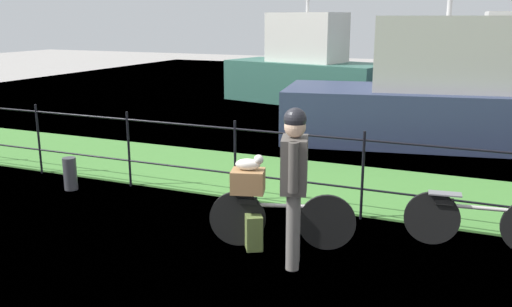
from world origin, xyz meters
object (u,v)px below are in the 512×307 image
at_px(terrier_dog, 250,163).
at_px(moored_boat_far, 442,98).
at_px(cyclist_person, 294,174).
at_px(mooring_bollard, 70,174).
at_px(wooden_crate, 248,181).
at_px(moored_boat_near, 306,70).
at_px(backpack_on_paving, 253,231).
at_px(bicycle_parked, 478,221).
at_px(bicycle_main, 280,219).

bearing_deg(terrier_dog, moored_boat_far, 77.36).
relative_size(cyclist_person, mooring_bollard, 3.39).
height_order(wooden_crate, moored_boat_near, moored_boat_near).
bearing_deg(moored_boat_near, moored_boat_far, -44.22).
bearing_deg(terrier_dog, mooring_bollard, 165.85).
height_order(wooden_crate, backpack_on_paving, wooden_crate).
bearing_deg(cyclist_person, bicycle_parked, 34.92).
height_order(bicycle_main, mooring_bollard, bicycle_main).
bearing_deg(bicycle_main, cyclist_person, -52.73).
xyz_separation_m(mooring_bollard, bicycle_parked, (5.74, 0.10, 0.08)).
bearing_deg(bicycle_main, mooring_bollard, 168.51).
relative_size(bicycle_main, backpack_on_paving, 3.99).
distance_m(terrier_dog, backpack_on_paving, 0.78).
distance_m(bicycle_main, bicycle_parked, 2.22).
xyz_separation_m(wooden_crate, mooring_bollard, (-3.34, 0.85, -0.52)).
relative_size(bicycle_main, mooring_bollard, 3.21).
relative_size(bicycle_main, moored_boat_near, 0.30).
height_order(terrier_dog, mooring_bollard, terrier_dog).
distance_m(terrier_dog, cyclist_person, 0.68).
xyz_separation_m(backpack_on_paving, mooring_bollard, (-3.42, 0.89, 0.05)).
relative_size(bicycle_main, wooden_crate, 4.38).
bearing_deg(cyclist_person, backpack_on_paving, 156.39).
xyz_separation_m(cyclist_person, bicycle_parked, (1.76, 1.23, -0.67)).
bearing_deg(backpack_on_paving, moored_boat_near, 163.69).
height_order(mooring_bollard, bicycle_parked, bicycle_parked).
relative_size(bicycle_main, cyclist_person, 0.95).
distance_m(backpack_on_paving, mooring_bollard, 3.53).
bearing_deg(mooring_bollard, backpack_on_paving, -14.54).
height_order(backpack_on_paving, mooring_bollard, mooring_bollard).
distance_m(terrier_dog, mooring_bollard, 3.54).
relative_size(bicycle_main, bicycle_parked, 0.97).
bearing_deg(moored_boat_near, cyclist_person, -72.25).
bearing_deg(cyclist_person, terrier_dog, 155.29).
bearing_deg(moored_boat_near, bicycle_main, -73.08).
height_order(terrier_dog, backpack_on_paving, terrier_dog).
bearing_deg(mooring_bollard, moored_boat_far, 49.30).
bearing_deg(bicycle_main, backpack_on_paving, -153.39).
bearing_deg(wooden_crate, backpack_on_paving, -21.62).
distance_m(wooden_crate, moored_boat_far, 6.61).
distance_m(cyclist_person, mooring_bollard, 4.21).
xyz_separation_m(bicycle_main, backpack_on_paving, (-0.27, -0.14, -0.14)).
relative_size(cyclist_person, moored_boat_far, 0.25).
height_order(cyclist_person, bicycle_parked, cyclist_person).
xyz_separation_m(backpack_on_paving, bicycle_parked, (2.32, 0.98, 0.13)).
bearing_deg(moored_boat_near, wooden_crate, -74.98).
bearing_deg(backpack_on_paving, bicycle_parked, 81.25).
relative_size(wooden_crate, mooring_bollard, 0.73).
xyz_separation_m(bicycle_parked, moored_boat_near, (-5.26, 9.69, 0.64)).
bearing_deg(bicycle_main, moored_boat_far, 80.01).
distance_m(wooden_crate, bicycle_parked, 2.62).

